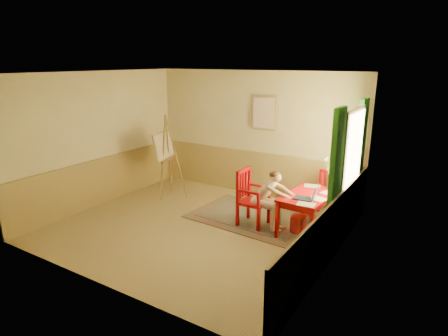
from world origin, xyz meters
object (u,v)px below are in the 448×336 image
Objects in this scene: figure at (268,197)px; table at (308,199)px; chair_left at (251,198)px; easel at (165,149)px; chair_back at (325,194)px; laptop at (307,197)px.

table is at bearing 19.59° from figure.
chair_left is 0.95× the size of figure.
figure is at bearing -160.41° from table.
table is 3.44m from easel.
table is 0.93m from chair_back.
chair_left is 2.50m from easel.
table is 1.10× the size of figure.
laptop is (0.07, -0.26, 0.14)m from table.
chair_left is 0.35m from figure.
chair_back is 1.36m from figure.
easel is (-3.48, 0.43, 0.34)m from laptop.
figure is 0.76m from laptop.
easel reaches higher than chair_back.
laptop reaches higher than chair_back.
figure is at bearing -121.71° from chair_back.
table is at bearing -2.90° from easel.
chair_back is 0.49× the size of easel.
chair_left is at bearing -9.86° from easel.
figure is (-0.71, -1.15, 0.17)m from chair_back.
easel reaches higher than figure.
easel is (-2.74, 0.41, 0.48)m from figure.
chair_left is (-1.01, -0.24, -0.09)m from table.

